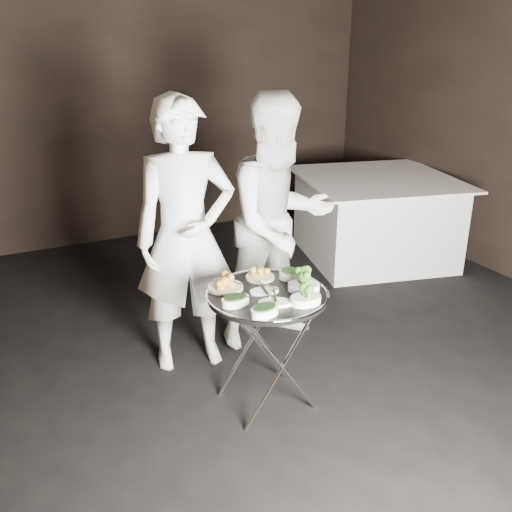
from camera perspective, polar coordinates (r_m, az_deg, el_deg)
name	(u,v)px	position (r m, az deg, el deg)	size (l,w,h in m)	color
floor	(267,400)	(3.83, 1.10, -14.22)	(6.00, 7.00, 0.05)	black
wall_back	(114,104)	(6.48, -14.01, 14.57)	(6.00, 0.05, 3.00)	black
tray_stand	(267,344)	(3.55, 1.10, -8.80)	(0.51, 0.43, 0.75)	silver
serving_tray	(267,295)	(3.39, 1.14, -3.90)	(0.73, 0.73, 0.04)	black
potato_plate_a	(225,283)	(3.44, -3.07, -2.76)	(0.21, 0.21, 0.08)	beige
potato_plate_b	(260,274)	(3.58, 0.41, -1.84)	(0.19, 0.19, 0.07)	beige
greens_bowl	(289,273)	(3.59, 3.36, -1.70)	(0.13, 0.13, 0.08)	silver
asparagus_plate_a	(264,290)	(3.39, 0.85, -3.43)	(0.19, 0.13, 0.04)	silver
asparagus_plate_b	(276,301)	(3.25, 1.98, -4.56)	(0.23, 0.18, 0.04)	silver
spinach_bowl_a	(235,300)	(3.24, -2.08, -4.39)	(0.17, 0.12, 0.07)	silver
spinach_bowl_b	(265,310)	(3.12, 0.88, -5.38)	(0.20, 0.15, 0.07)	silver
broccoli_bowl_a	(304,285)	(3.42, 4.81, -2.92)	(0.23, 0.20, 0.08)	silver
broccoli_bowl_b	(306,298)	(3.26, 4.99, -4.21)	(0.19, 0.15, 0.08)	silver
serving_utensils	(265,281)	(3.43, 0.86, -2.51)	(0.58, 0.43, 0.01)	silver
waiter_left	(186,237)	(3.83, -7.06, 1.86)	(0.68, 0.45, 1.87)	silver
waiter_right	(280,223)	(4.12, 2.37, 3.32)	(0.90, 0.70, 1.85)	silver
dining_table	(375,218)	(6.01, 11.77, 3.77)	(1.49, 1.49, 0.85)	white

